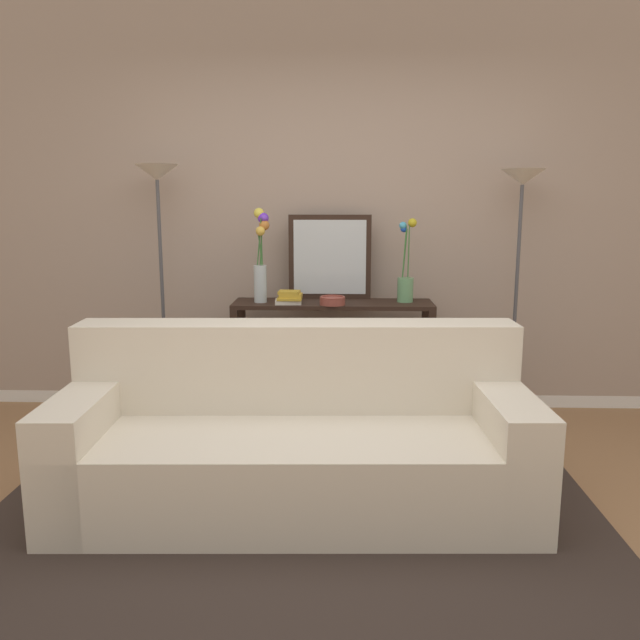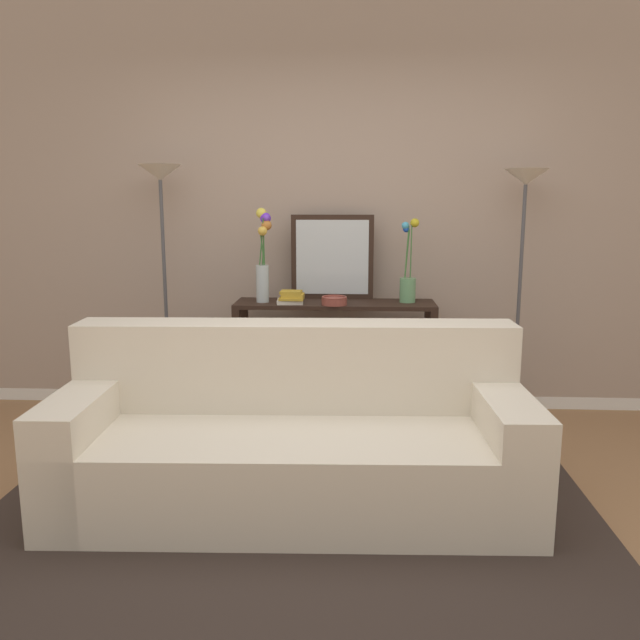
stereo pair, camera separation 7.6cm
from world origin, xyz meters
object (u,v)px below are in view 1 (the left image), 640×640
at_px(wall_mirror, 330,257).
at_px(vase_short_flowers, 406,277).
at_px(floor_lamp_left, 159,221).
at_px(book_row_under_console, 271,410).
at_px(book_stack, 289,298).
at_px(couch, 296,444).
at_px(floor_lamp_right, 520,226).
at_px(vase_tall_flowers, 261,257).
at_px(console_table, 333,339).
at_px(fruit_bowl, 332,300).

height_order(wall_mirror, vase_short_flowers, wall_mirror).
relative_size(floor_lamp_left, book_row_under_console, 7.47).
bearing_deg(book_row_under_console, vase_short_flowers, 1.79).
relative_size(floor_lamp_left, book_stack, 9.46).
height_order(vase_short_flowers, book_stack, vase_short_flowers).
xyz_separation_m(floor_lamp_left, book_row_under_console, (0.73, 0.00, -1.31)).
height_order(couch, floor_lamp_right, floor_lamp_right).
bearing_deg(book_row_under_console, floor_lamp_right, -0.14).
xyz_separation_m(couch, book_row_under_console, (-0.26, 1.27, -0.26)).
bearing_deg(book_stack, couch, -84.08).
relative_size(floor_lamp_right, book_stack, 9.28).
bearing_deg(floor_lamp_right, vase_short_flowers, 177.45).
relative_size(floor_lamp_right, vase_tall_flowers, 2.71).
relative_size(couch, vase_tall_flowers, 3.67).
xyz_separation_m(floor_lamp_right, vase_short_flowers, (-0.73, 0.03, -0.35)).
xyz_separation_m(couch, wall_mirror, (0.14, 1.42, 0.80)).
height_order(console_table, floor_lamp_right, floor_lamp_right).
distance_m(vase_tall_flowers, book_row_under_console, 1.07).
bearing_deg(fruit_bowl, floor_lamp_left, 174.68).
bearing_deg(wall_mirror, vase_tall_flowers, -159.74).
bearing_deg(couch, floor_lamp_left, 128.16).
height_order(console_table, book_stack, book_stack).
distance_m(couch, console_table, 1.31).
height_order(floor_lamp_right, fruit_bowl, floor_lamp_right).
relative_size(wall_mirror, fruit_bowl, 3.46).
distance_m(fruit_bowl, book_stack, 0.29).
bearing_deg(fruit_bowl, console_table, 89.17).
distance_m(couch, floor_lamp_left, 1.92).
bearing_deg(book_stack, vase_tall_flowers, 161.57).
relative_size(console_table, wall_mirror, 2.32).
xyz_separation_m(wall_mirror, vase_tall_flowers, (-0.46, -0.17, 0.02)).
xyz_separation_m(couch, vase_tall_flowers, (-0.32, 1.25, 0.82)).
bearing_deg(fruit_bowl, vase_tall_flowers, 168.97).
xyz_separation_m(floor_lamp_right, book_row_under_console, (-1.65, 0.00, -1.28)).
bearing_deg(book_row_under_console, book_stack, -30.45).
height_order(floor_lamp_left, book_row_under_console, floor_lamp_left).
xyz_separation_m(vase_short_flowers, book_stack, (-0.78, -0.11, -0.13)).
distance_m(vase_short_flowers, book_row_under_console, 1.31).
distance_m(floor_lamp_right, vase_short_flowers, 0.81).
distance_m(couch, wall_mirror, 1.64).
xyz_separation_m(couch, floor_lamp_right, (1.39, 1.27, 1.02)).
xyz_separation_m(console_table, vase_short_flowers, (0.49, 0.03, 0.42)).
relative_size(vase_tall_flowers, vase_short_flowers, 1.12).
bearing_deg(wall_mirror, floor_lamp_left, -172.29).
bearing_deg(wall_mirror, book_row_under_console, -159.65).
distance_m(floor_lamp_left, wall_mirror, 1.17).
bearing_deg(vase_tall_flowers, wall_mirror, 20.26).
distance_m(vase_tall_flowers, book_stack, 0.33).
xyz_separation_m(console_table, wall_mirror, (-0.02, 0.15, 0.55)).
height_order(couch, vase_short_flowers, vase_short_flowers).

